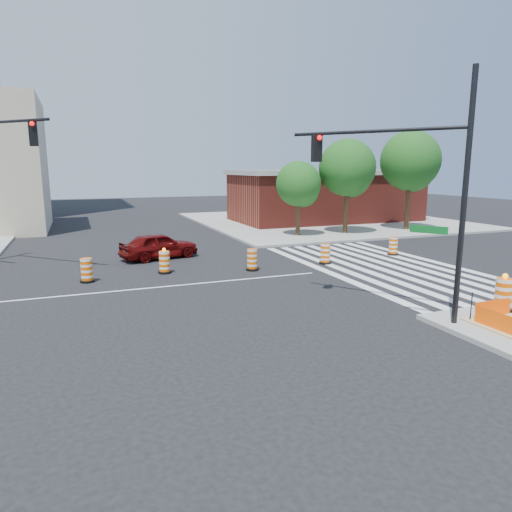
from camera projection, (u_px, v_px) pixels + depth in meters
name	position (u px, v px, depth m)	size (l,w,h in m)	color
ground	(159.00, 287.00, 18.47)	(120.00, 120.00, 0.00)	black
sidewalk_ne	(324.00, 221.00, 41.38)	(22.00, 22.00, 0.15)	gray
crosswalk_east	(383.00, 266.00, 22.40)	(6.75, 13.50, 0.01)	silver
lane_centerline	(159.00, 287.00, 18.47)	(14.00, 0.12, 0.01)	silver
brick_storefront	(325.00, 196.00, 40.95)	(16.50, 8.50, 4.60)	maroon
red_coupe	(159.00, 246.00, 24.26)	(1.66, 4.12, 1.40)	#530807
signal_pole_se	(411.00, 175.00, 13.79)	(3.36, 4.62, 7.39)	black
pit_drum	(503.00, 296.00, 14.73)	(0.65, 0.65, 1.28)	black
tree_north_c	(299.00, 186.00, 31.28)	(3.15, 3.09, 5.25)	#382314
tree_north_d	(347.00, 171.00, 32.25)	(4.00, 4.00, 6.81)	#382314
tree_north_e	(410.00, 164.00, 34.18)	(4.43, 4.43, 7.54)	#382314
median_drum_2	(87.00, 271.00, 19.23)	(0.60, 0.60, 1.02)	black
median_drum_3	(164.00, 263.00, 20.87)	(0.60, 0.60, 1.18)	black
median_drum_4	(252.00, 260.00, 21.47)	(0.60, 0.60, 1.02)	black
median_drum_5	(325.00, 254.00, 22.95)	(0.60, 0.60, 1.02)	black
median_drum_6	(393.00, 247.00, 25.26)	(0.60, 0.60, 1.02)	black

